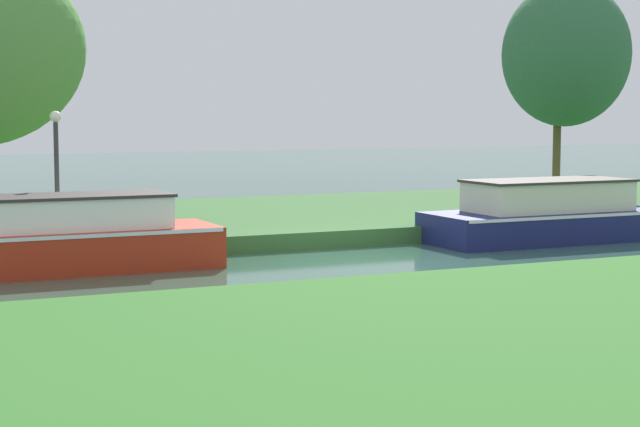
# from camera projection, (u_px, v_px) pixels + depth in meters

# --- Properties ---
(ground_plane) EXTENTS (120.00, 120.00, 0.00)m
(ground_plane) POSITION_uv_depth(u_px,v_px,m) (365.00, 261.00, 21.92)
(ground_plane) COLOR #335B49
(riverbank_far) EXTENTS (72.00, 10.00, 0.40)m
(riverbank_far) POSITION_uv_depth(u_px,v_px,m) (245.00, 220.00, 28.22)
(riverbank_far) COLOR #376430
(riverbank_far) RESTS_ON ground_plane
(navy_barge) EXTENTS (5.95, 2.27, 1.47)m
(navy_barge) POSITION_uv_depth(u_px,v_px,m) (547.00, 215.00, 25.25)
(navy_barge) COLOR navy
(navy_barge) RESTS_ON ground_plane
(red_narrowboat) EXTENTS (6.97, 1.99, 1.49)m
(red_narrowboat) POSITION_uv_depth(u_px,v_px,m) (43.00, 240.00, 20.28)
(red_narrowboat) COLOR #B02B15
(red_narrowboat) RESTS_ON ground_plane
(willow_tree_right) EXTENTS (3.88, 4.36, 6.81)m
(willow_tree_right) POSITION_uv_depth(u_px,v_px,m) (566.00, 54.00, 33.73)
(willow_tree_right) COLOR brown
(willow_tree_right) RESTS_ON riverbank_far
(lamp_post) EXTENTS (0.24, 0.24, 2.70)m
(lamp_post) POSITION_uv_depth(u_px,v_px,m) (56.00, 158.00, 22.16)
(lamp_post) COLOR #333338
(lamp_post) RESTS_ON riverbank_far
(mooring_post_near) EXTENTS (0.17, 0.17, 0.87)m
(mooring_post_near) POSITION_uv_depth(u_px,v_px,m) (473.00, 204.00, 25.72)
(mooring_post_near) COLOR #50362A
(mooring_post_near) RESTS_ON riverbank_far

